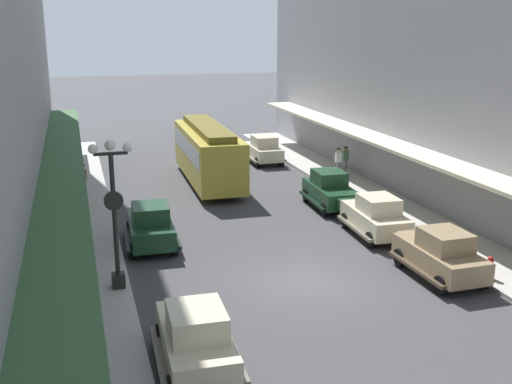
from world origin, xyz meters
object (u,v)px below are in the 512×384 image
object	(u,v)px
pedestrian_1	(84,210)
pedestrian_2	(338,162)
parked_car_0	(376,215)
fire_hydrant	(490,267)
parked_car_3	(441,253)
parked_car_4	(196,336)
streetcar	(208,151)
parked_car_1	(330,189)
parked_car_5	(263,149)
pedestrian_3	(71,159)
lamp_post_with_clock	(114,208)
pedestrian_4	(83,180)
parked_car_2	(150,224)
pedestrian_5	(345,160)

from	to	relation	value
pedestrian_1	pedestrian_2	world-z (taller)	same
parked_car_0	fire_hydrant	world-z (taller)	parked_car_0
parked_car_3	fire_hydrant	size ratio (longest dim) A/B	5.21
parked_car_4	streetcar	bearing A→B (deg)	76.72
streetcar	pedestrian_1	bearing A→B (deg)	-135.65
parked_car_1	parked_car_4	bearing A→B (deg)	-126.04
parked_car_3	streetcar	distance (m)	16.79
parked_car_4	parked_car_5	world-z (taller)	same
parked_car_5	pedestrian_1	distance (m)	16.52
pedestrian_3	pedestrian_1	bearing A→B (deg)	-87.56
parked_car_3	lamp_post_with_clock	size ratio (longest dim) A/B	0.83
parked_car_3	parked_car_5	size ratio (longest dim) A/B	1.00
parked_car_0	parked_car_4	xyz separation A→B (m)	(-9.59, -8.37, 0.00)
parked_car_3	parked_car_5	distance (m)	20.50
parked_car_3	parked_car_4	bearing A→B (deg)	-159.87
parked_car_3	parked_car_0	bearing A→B (deg)	91.24
pedestrian_1	pedestrian_4	xyz separation A→B (m)	(0.10, 5.71, 0.00)
pedestrian_1	parked_car_4	bearing A→B (deg)	-78.72
parked_car_0	streetcar	xyz separation A→B (m)	(-4.98, 11.16, 0.96)
lamp_post_with_clock	parked_car_2	bearing A→B (deg)	68.71
pedestrian_5	pedestrian_1	bearing A→B (deg)	-157.78
streetcar	fire_hydrant	size ratio (longest dim) A/B	11.79
parked_car_5	pedestrian_1	bearing A→B (deg)	-135.96
parked_car_0	parked_car_5	bearing A→B (deg)	90.80
parked_car_2	pedestrian_2	world-z (taller)	parked_car_2
parked_car_3	pedestrian_3	bearing A→B (deg)	121.98
parked_car_0	parked_car_4	bearing A→B (deg)	-138.90
parked_car_5	lamp_post_with_clock	distance (m)	21.52
pedestrian_3	pedestrian_5	xyz separation A→B (m)	(16.00, -4.96, 0.00)
parked_car_4	pedestrian_4	distance (m)	18.44
parked_car_5	pedestrian_4	xyz separation A→B (m)	(-11.78, -5.78, 0.07)
fire_hydrant	pedestrian_4	world-z (taller)	pedestrian_4
pedestrian_4	parked_car_4	bearing A→B (deg)	-82.49
pedestrian_5	pedestrian_2	bearing A→B (deg)	-150.33
parked_car_0	pedestrian_3	xyz separation A→B (m)	(-12.58, 15.50, 0.07)
parked_car_3	pedestrian_3	size ratio (longest dim) A/B	2.56
parked_car_0	parked_car_2	world-z (taller)	same
lamp_post_with_clock	pedestrian_1	world-z (taller)	lamp_post_with_clock
streetcar	fire_hydrant	world-z (taller)	streetcar
parked_car_4	pedestrian_2	bearing A→B (deg)	56.31
parked_car_4	pedestrian_5	bearing A→B (deg)	55.47
parked_car_0	parked_car_1	size ratio (longest dim) A/B	1.00
parked_car_1	fire_hydrant	xyz separation A→B (m)	(1.70, -10.34, -0.38)
parked_car_2	pedestrian_3	distance (m)	14.31
parked_car_3	pedestrian_4	world-z (taller)	parked_car_3
parked_car_4	pedestrian_5	xyz separation A→B (m)	(13.01, 18.91, 0.07)
pedestrian_4	pedestrian_5	xyz separation A→B (m)	(15.42, 0.63, 0.00)
fire_hydrant	pedestrian_1	world-z (taller)	pedestrian_1
pedestrian_2	pedestrian_3	world-z (taller)	same
parked_car_4	pedestrian_1	size ratio (longest dim) A/B	2.58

